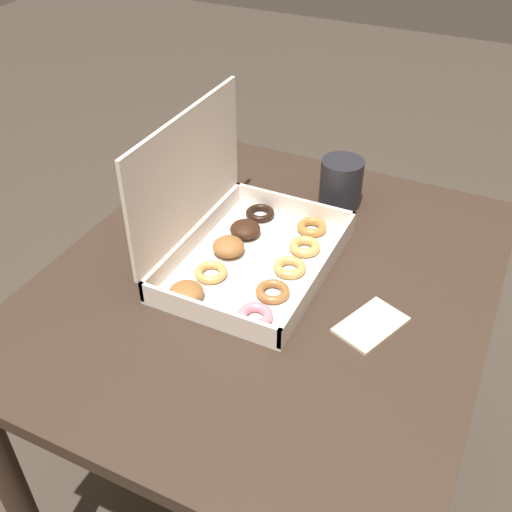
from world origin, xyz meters
name	(u,v)px	position (x,y,z in m)	size (l,w,h in m)	color
ground_plane	(266,483)	(0.00, 0.00, 0.00)	(8.00, 8.00, 0.00)	#42382D
dining_table	(269,318)	(0.00, 0.00, 0.60)	(0.96, 0.82, 0.71)	#38281E
donut_box	(236,235)	(0.02, 0.08, 0.77)	(0.39, 0.29, 0.29)	silver
coffee_mug	(341,182)	(0.31, -0.03, 0.77)	(0.09, 0.09, 0.11)	#232328
paper_napkin	(371,325)	(-0.05, -0.22, 0.72)	(0.15, 0.12, 0.01)	beige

